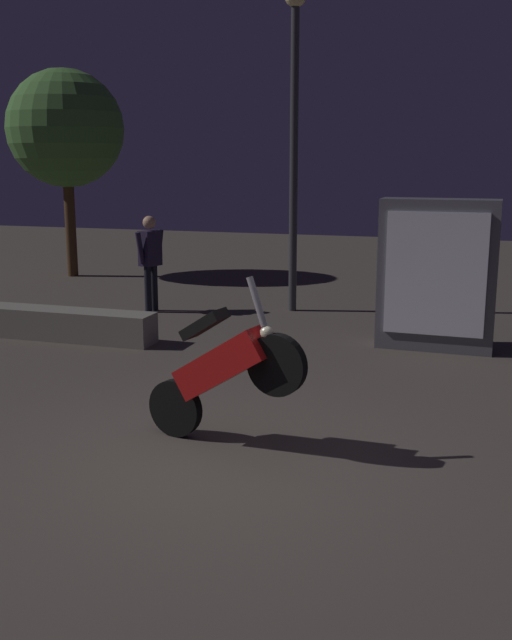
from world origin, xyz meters
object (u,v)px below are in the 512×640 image
object	(u,v)px
motorcycle_red_foreground	(223,369)
streetlamp_far	(294,112)
person_rider_beside	(150,255)
kiosk_billboard	(437,275)

from	to	relation	value
motorcycle_red_foreground	streetlamp_far	size ratio (longest dim) A/B	0.30
person_rider_beside	kiosk_billboard	bearing A→B (deg)	-175.18
person_rider_beside	motorcycle_red_foreground	bearing A→B (deg)	139.81
motorcycle_red_foreground	streetlamp_far	world-z (taller)	streetlamp_far
person_rider_beside	streetlamp_far	bearing A→B (deg)	-142.11
person_rider_beside	kiosk_billboard	xyz separation A→B (m)	(4.94, -1.23, 0.05)
motorcycle_red_foreground	kiosk_billboard	distance (m)	4.62
streetlamp_far	kiosk_billboard	bearing A→B (deg)	-38.19
streetlamp_far	person_rider_beside	bearing A→B (deg)	-160.85
streetlamp_far	kiosk_billboard	xyz separation A→B (m)	(2.59, -2.04, -2.34)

